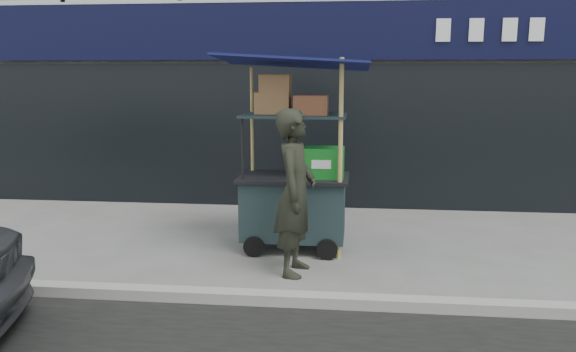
# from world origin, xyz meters

# --- Properties ---
(ground) EXTENTS (80.00, 80.00, 0.00)m
(ground) POSITION_xyz_m (0.00, 0.00, 0.00)
(ground) COLOR slate
(ground) RESTS_ON ground
(curb) EXTENTS (80.00, 0.18, 0.12)m
(curb) POSITION_xyz_m (0.00, -0.20, 0.06)
(curb) COLOR #979890
(curb) RESTS_ON ground
(vendor_cart) EXTENTS (1.86, 1.33, 2.49)m
(vendor_cart) POSITION_xyz_m (0.10, 1.59, 0.87)
(vendor_cart) COLOR #18292A
(vendor_cart) RESTS_ON ground
(vendor_man) EXTENTS (0.54, 0.74, 1.87)m
(vendor_man) POSITION_xyz_m (0.18, 0.71, 0.94)
(vendor_man) COLOR black
(vendor_man) RESTS_ON ground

